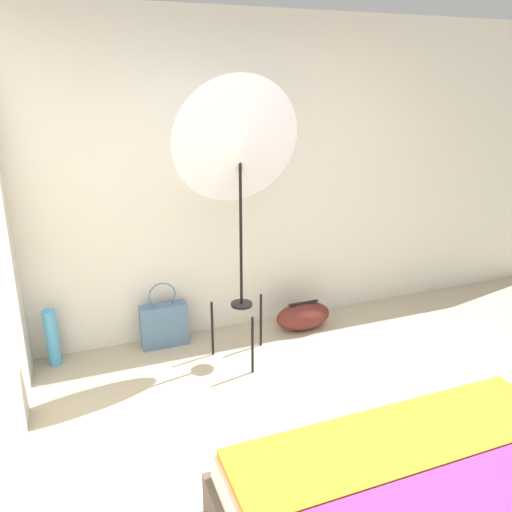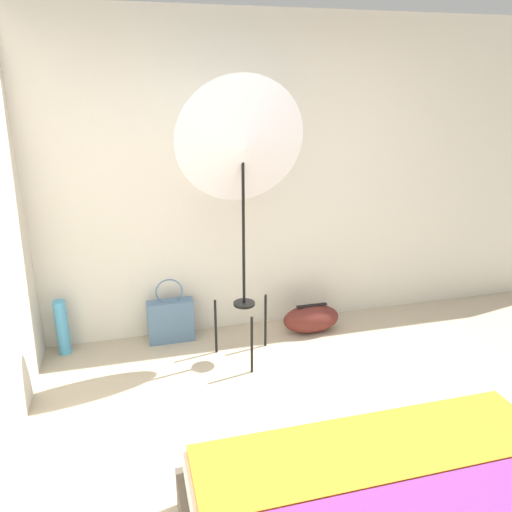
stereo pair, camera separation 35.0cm
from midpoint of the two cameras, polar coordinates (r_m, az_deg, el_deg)
ground_plane at (r=3.00m, az=13.44°, el=-25.26°), size 14.00×14.00×0.00m
wall_back at (r=4.15m, az=1.39°, el=8.59°), size 8.00×0.05×2.60m
photo_umbrella at (r=3.51m, az=1.39°, el=12.36°), size 0.93×0.44×2.13m
tote_bag at (r=4.23m, az=-7.37°, el=-7.32°), size 0.38×0.13×0.56m
duffel_bag at (r=4.41m, az=8.61°, el=-7.14°), size 0.50×0.25×0.26m
paper_roll at (r=4.22m, az=-19.08°, el=-7.79°), size 0.10×0.10×0.46m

